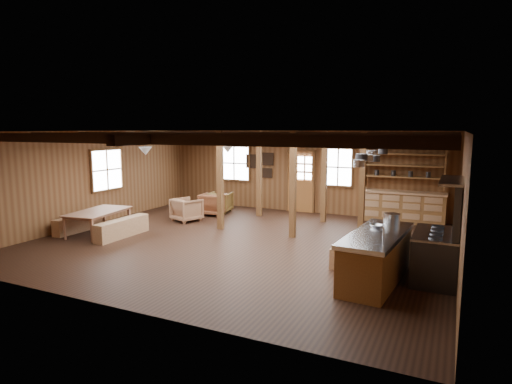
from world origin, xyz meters
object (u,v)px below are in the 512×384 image
dining_table (100,222)px  armchair_b (220,202)px  kitchen_island (376,257)px  commercial_range (439,248)px  armchair_a (213,204)px  armchair_c (187,210)px

dining_table → armchair_b: bearing=-27.4°
kitchen_island → commercial_range: bearing=33.4°
dining_table → armchair_a: (1.45, 3.57, 0.04)m
kitchen_island → commercial_range: commercial_range is taller
commercial_range → armchair_c: bearing=162.1°
kitchen_island → commercial_range: 1.20m
kitchen_island → armchair_c: size_ratio=3.23×
kitchen_island → dining_table: kitchen_island is taller
armchair_b → armchair_c: bearing=74.0°
dining_table → armchair_a: 3.86m
dining_table → armchair_c: 2.69m
armchair_a → armchair_c: (-0.24, -1.17, -0.00)m
armchair_a → armchair_b: bearing=-93.6°
commercial_range → dining_table: (-8.55, -0.03, -0.31)m
commercial_range → armchair_b: (-7.13, 4.08, -0.28)m
commercial_range → armchair_a: commercial_range is taller
armchair_a → armchair_b: (-0.04, 0.53, -0.02)m
commercial_range → dining_table: commercial_range is taller
kitchen_island → armchair_b: 7.66m
commercial_range → armchair_b: size_ratio=2.54×
armchair_c → armchair_a: bearing=-81.3°
armchair_a → armchair_b: 0.54m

